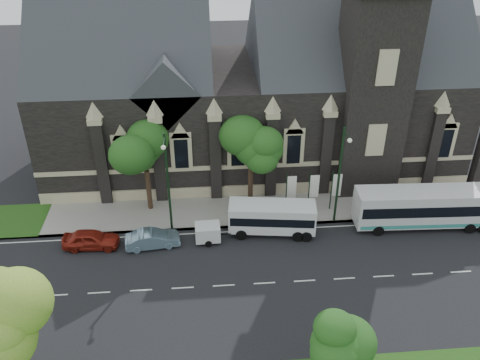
{
  "coord_description": "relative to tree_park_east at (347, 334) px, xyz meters",
  "views": [
    {
      "loc": [
        -1.14,
        -27.81,
        25.65
      ],
      "look_at": [
        1.69,
        6.0,
        5.35
      ],
      "focal_mm": 37.88,
      "sensor_mm": 36.0,
      "label": 1
    }
  ],
  "objects": [
    {
      "name": "banner_flag_right",
      "position": [
        4.11,
        18.32,
        -2.24
      ],
      "size": [
        0.9,
        0.1,
        4.0
      ],
      "color": "black",
      "rests_on": "ground"
    },
    {
      "name": "tour_coach",
      "position": [
        11.22,
        15.39,
        -2.73
      ],
      "size": [
        12.0,
        3.15,
        3.47
      ],
      "rotation": [
        0.0,
        0.0,
        -0.04
      ],
      "color": "silver",
      "rests_on": "ground"
    },
    {
      "name": "street_lamp_mid",
      "position": [
        -10.18,
        16.42,
        0.49
      ],
      "size": [
        0.36,
        1.88,
        9.0
      ],
      "color": "black",
      "rests_on": "ground"
    },
    {
      "name": "ground",
      "position": [
        -6.18,
        9.32,
        -4.62
      ],
      "size": [
        160.0,
        160.0,
        0.0
      ],
      "primitive_type": "plane",
      "color": "black",
      "rests_on": "ground"
    },
    {
      "name": "sidewalk",
      "position": [
        -6.18,
        18.82,
        -4.54
      ],
      "size": [
        80.0,
        5.0,
        0.15
      ],
      "primitive_type": "cube",
      "color": "gray",
      "rests_on": "ground"
    },
    {
      "name": "box_trailer",
      "position": [
        -7.17,
        14.73,
        -3.73
      ],
      "size": [
        2.94,
        1.73,
        1.56
      ],
      "rotation": [
        0.0,
        0.0,
        0.03
      ],
      "color": "silver",
      "rests_on": "ground"
    },
    {
      "name": "sedan",
      "position": [
        -11.62,
        14.43,
        -3.9
      ],
      "size": [
        4.5,
        2.04,
        1.43
      ],
      "primitive_type": "imported",
      "rotation": [
        0.0,
        0.0,
        1.7
      ],
      "color": "#708FA3",
      "rests_on": "ground"
    },
    {
      "name": "banner_flag_center",
      "position": [
        2.11,
        18.32,
        -2.24
      ],
      "size": [
        0.9,
        0.1,
        4.0
      ],
      "color": "black",
      "rests_on": "ground"
    },
    {
      "name": "car_far_red",
      "position": [
        -16.53,
        14.74,
        -3.86
      ],
      "size": [
        4.56,
        2.04,
        1.52
      ],
      "primitive_type": "imported",
      "rotation": [
        0.0,
        0.0,
        1.52
      ],
      "color": "maroon",
      "rests_on": "ground"
    },
    {
      "name": "banner_flag_left",
      "position": [
        0.11,
        18.32,
        -2.24
      ],
      "size": [
        0.9,
        0.1,
        4.0
      ],
      "color": "black",
      "rests_on": "ground"
    },
    {
      "name": "street_lamp_near",
      "position": [
        3.82,
        16.42,
        0.49
      ],
      "size": [
        0.36,
        1.88,
        9.0
      ],
      "color": "black",
      "rests_on": "ground"
    },
    {
      "name": "shuttle_bus",
      "position": [
        -1.79,
        15.51,
        -3.03
      ],
      "size": [
        7.35,
        3.3,
        2.74
      ],
      "rotation": [
        0.0,
        0.0,
        -0.13
      ],
      "color": "silver",
      "rests_on": "ground"
    },
    {
      "name": "tree_park_east",
      "position": [
        0.0,
        0.0,
        0.0
      ],
      "size": [
        3.4,
        3.4,
        6.28
      ],
      "color": "black",
      "rests_on": "ground"
    },
    {
      "name": "tree_walk_right",
      "position": [
        -2.96,
        20.04,
        1.2
      ],
      "size": [
        4.08,
        4.08,
        7.8
      ],
      "color": "black",
      "rests_on": "ground"
    },
    {
      "name": "tree_walk_left",
      "position": [
        -11.97,
        20.03,
        1.12
      ],
      "size": [
        3.91,
        3.91,
        7.64
      ],
      "color": "black",
      "rests_on": "ground"
    },
    {
      "name": "museum",
      "position": [
        -1.06,
        28.1,
        3.55
      ],
      "size": [
        40.0,
        17.7,
        29.9
      ],
      "color": "black",
      "rests_on": "ground"
    }
  ]
}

